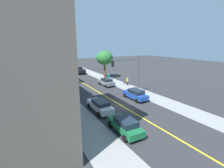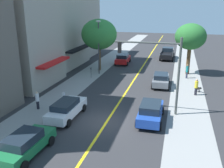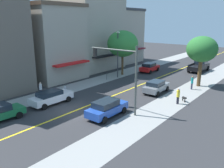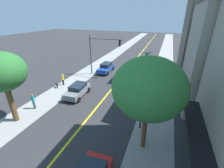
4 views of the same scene
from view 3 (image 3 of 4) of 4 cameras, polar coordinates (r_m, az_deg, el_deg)
The scene contains 22 objects.
ground_plane at distance 23.70m, azimuth -9.22°, elevation -6.55°, with size 140.00×140.00×0.00m, color #2D2D30.
sidewalk_left at distance 28.53m, azimuth -17.97°, elevation -3.30°, with size 3.48×126.00×0.01m, color gray.
sidewalk_right at distance 19.78m, azimuth 3.67°, elevation -10.94°, with size 3.48×126.00×0.01m, color gray.
road_centerline_stripe at distance 23.70m, azimuth -9.22°, elevation -6.54°, with size 0.20×126.00×0.00m, color yellow.
brick_apartment_block at distance 38.20m, azimuth -16.36°, elevation 9.96°, with size 12.71×8.26×11.12m.
pale_office_building at distance 44.31m, azimuth -6.16°, elevation 13.97°, with size 11.32×10.99×15.50m.
tan_rowhouse at distance 51.65m, azimuth 1.52°, elevation 11.80°, with size 10.02×7.36×11.10m.
street_tree_left_near at distance 33.36m, azimuth 21.16°, elevation 7.89°, with size 4.04×4.04×6.78m.
street_tree_right_corner at distance 38.06m, azimuth 2.63°, elevation 9.82°, with size 4.97×4.97×7.23m.
fire_hydrant at distance 29.68m, azimuth -11.39°, elevation -1.30°, with size 0.44×0.24×0.82m.
parking_meter at distance 35.16m, azimuth -1.31°, elevation 2.45°, with size 0.12×0.18×1.38m.
traffic_light_mast at distance 22.14m, azimuth 2.30°, elevation 3.98°, with size 5.50×0.32×6.58m.
street_lamp at distance 36.15m, azimuth 1.43°, elevation 8.34°, with size 0.70×0.36×7.13m.
red_sedan_left_curb at distance 41.40m, azimuth 9.15°, elevation 4.10°, with size 2.21×4.43×1.58m.
white_sedan_left_curb at distance 25.87m, azimuth -14.66°, elevation -3.10°, with size 1.97×4.76×1.49m.
blue_sedan_right_curb at distance 21.92m, azimuth -1.26°, elevation -5.87°, with size 2.00×4.47×1.59m.
grey_sedan_right_curb at distance 29.47m, azimuth 10.75°, elevation -0.61°, with size 2.11×4.22×1.51m.
black_pickup_truck at distance 44.13m, azimuth 20.59°, elevation 4.14°, with size 2.39×5.70×1.86m.
pedestrian_teal_shirt at distance 32.03m, azimuth 19.01°, elevation 0.43°, with size 0.31×0.31×1.81m.
pedestrian_white_shirt at distance 28.99m, azimuth -17.08°, elevation -1.11°, with size 0.33×0.33×1.67m.
pedestrian_yellow_shirt at distance 26.03m, azimuth 15.88°, elevation -2.77°, with size 0.35×0.35×1.74m.
small_dog at distance 27.07m, azimuth 17.25°, elevation -3.32°, with size 0.77×0.68×0.63m.
Camera 3 is at (16.47, -14.62, 8.75)m, focal length 37.33 mm.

